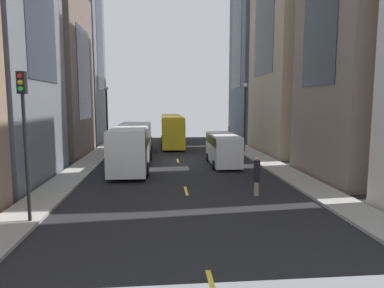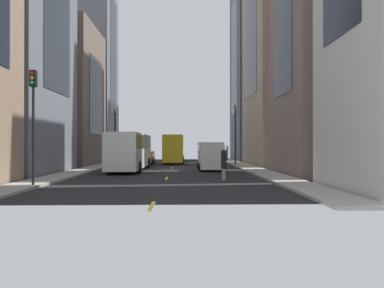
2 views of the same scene
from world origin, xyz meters
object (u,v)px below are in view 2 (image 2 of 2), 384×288
object	(u,v)px
city_bus_white	(131,148)
pedestrian_walking_far	(224,163)
traffic_light_near_corner	(33,106)
car_orange_0	(146,157)
pedestrian_waiting_curb	(227,152)
streetcar_yellow	(174,147)
delivery_van_white	(210,154)

from	to	relation	value
city_bus_white	pedestrian_walking_far	world-z (taller)	city_bus_white
traffic_light_near_corner	pedestrian_walking_far	bearing A→B (deg)	18.16
pedestrian_walking_far	city_bus_white	bearing A→B (deg)	-59.78
car_orange_0	pedestrian_waiting_curb	bearing A→B (deg)	33.76
streetcar_yellow	delivery_van_white	bearing A→B (deg)	-75.15
city_bus_white	traffic_light_near_corner	world-z (taller)	traffic_light_near_corner
delivery_van_white	pedestrian_waiting_curb	size ratio (longest dim) A/B	2.82
streetcar_yellow	city_bus_white	bearing A→B (deg)	-103.64
streetcar_yellow	car_orange_0	size ratio (longest dim) A/B	3.19
streetcar_yellow	delivery_van_white	distance (m)	14.87
delivery_van_white	pedestrian_walking_far	size ratio (longest dim) A/B	2.78
city_bus_white	traffic_light_near_corner	distance (m)	13.22
car_orange_0	traffic_light_near_corner	world-z (taller)	traffic_light_near_corner
car_orange_0	pedestrian_waiting_curb	distance (m)	13.10
car_orange_0	delivery_van_white	bearing A→B (deg)	-51.69
streetcar_yellow	traffic_light_near_corner	bearing A→B (deg)	-104.07
streetcar_yellow	traffic_light_near_corner	size ratio (longest dim) A/B	2.16
car_orange_0	traffic_light_near_corner	distance (m)	22.50
city_bus_white	traffic_light_near_corner	bearing A→B (deg)	-104.58
streetcar_yellow	pedestrian_waiting_curb	size ratio (longest dim) A/B	6.29
city_bus_white	streetcar_yellow	world-z (taller)	streetcar_yellow
traffic_light_near_corner	pedestrian_waiting_curb	bearing A→B (deg)	63.73
car_orange_0	pedestrian_walking_far	distance (m)	19.77
city_bus_white	pedestrian_waiting_curb	distance (m)	20.03
car_orange_0	pedestrian_walking_far	bearing A→B (deg)	-68.30
streetcar_yellow	pedestrian_walking_far	size ratio (longest dim) A/B	6.20
city_bus_white	pedestrian_walking_far	size ratio (longest dim) A/B	5.11
city_bus_white	pedestrian_walking_far	distance (m)	11.80
car_orange_0	traffic_light_near_corner	xyz separation A→B (m)	(-3.53, -21.93, 3.56)
delivery_van_white	car_orange_0	bearing A→B (deg)	128.31
delivery_van_white	car_orange_0	world-z (taller)	delivery_van_white
city_bus_white	streetcar_yellow	xyz separation A→B (m)	(3.57, 14.72, 0.12)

